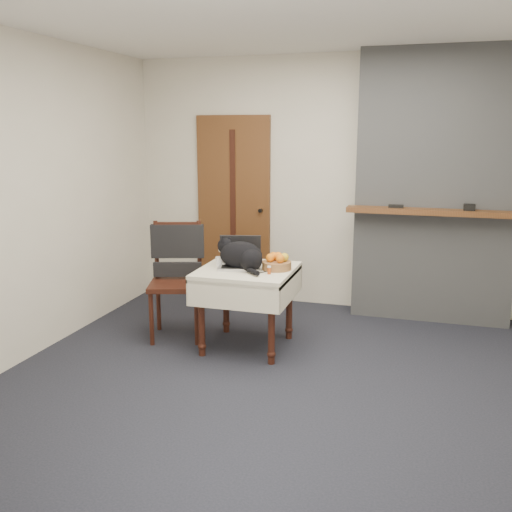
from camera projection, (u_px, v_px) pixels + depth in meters
The scene contains 12 objects.
ground at pixel (300, 381), 4.28m from camera, with size 4.50×4.50×0.00m, color black.
room_shell at pixel (317, 141), 4.33m from camera, with size 4.52×4.01×2.61m.
door at pixel (234, 209), 6.25m from camera, with size 0.82×0.10×2.00m.
chimney at pixel (436, 188), 5.47m from camera, with size 1.62×0.48×2.60m.
side_table at pixel (247, 281), 4.84m from camera, with size 0.78×0.78×0.70m.
laptop at pixel (240, 259), 4.86m from camera, with size 0.42×0.38×0.26m.
cat at pixel (242, 256), 4.77m from camera, with size 0.49×0.41×0.27m.
cream_jar at pixel (220, 261), 4.90m from camera, with size 0.07×0.07×0.08m, color white.
pill_bottle at pixel (269, 270), 4.62m from camera, with size 0.03×0.03×0.07m.
fruit_basket at pixel (277, 263), 4.77m from camera, with size 0.25×0.25×0.14m.
desk_clutter at pixel (272, 270), 4.76m from camera, with size 0.14×0.02×0.01m, color black.
chair at pixel (177, 263), 5.16m from camera, with size 0.58×0.58×1.04m.
Camera 1 is at (0.83, -3.90, 1.84)m, focal length 40.00 mm.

